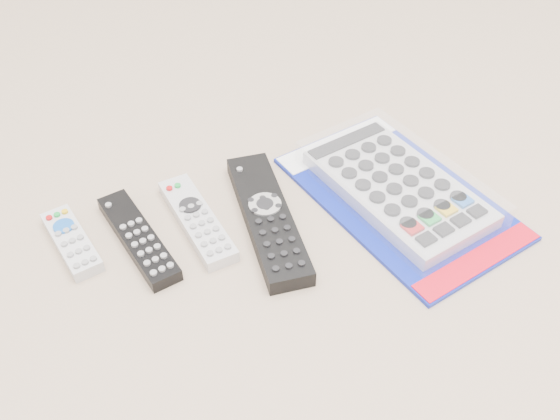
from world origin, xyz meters
name	(u,v)px	position (x,y,z in m)	size (l,w,h in m)	color
remote_small_grey	(72,241)	(-0.22, 0.07, 0.01)	(0.06, 0.13, 0.02)	#AFAFB1
remote_slim_black	(138,238)	(-0.14, 0.04, 0.01)	(0.07, 0.19, 0.02)	black
remote_silver_dvd	(197,220)	(-0.06, 0.04, 0.01)	(0.06, 0.18, 0.02)	silver
remote_large_black	(268,218)	(0.03, 0.01, 0.01)	(0.09, 0.25, 0.03)	black
jumbo_remote_packaged	(398,186)	(0.22, -0.01, 0.02)	(0.27, 0.37, 0.05)	#0D1C90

